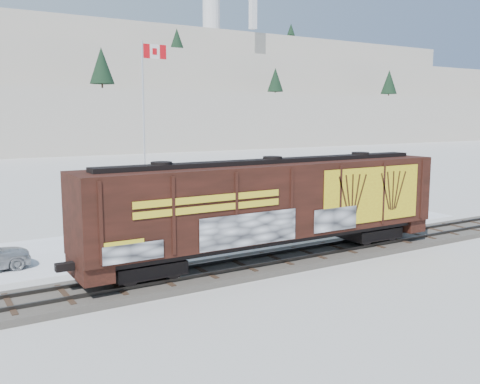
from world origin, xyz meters
TOP-DOWN VIEW (x-y plane):
  - ground at (0.00, 0.00)m, footprint 500.00×500.00m
  - rail_track at (0.00, 0.00)m, footprint 50.00×3.40m
  - parking_strip at (0.00, 7.50)m, footprint 40.00×8.00m
  - hopper_railcar at (1.72, -0.01)m, footprint 18.67×3.06m
  - flagpole at (1.77, 15.92)m, footprint 2.30×0.90m
  - car_white at (2.31, 6.70)m, footprint 4.61×2.14m
  - car_dark at (8.31, 6.29)m, footprint 4.71×3.18m

SIDE VIEW (x-z plane):
  - ground at x=0.00m, z-range 0.00..0.00m
  - parking_strip at x=0.00m, z-range 0.00..0.03m
  - rail_track at x=0.00m, z-range -0.07..0.36m
  - car_dark at x=8.31m, z-range 0.03..1.30m
  - car_white at x=2.31m, z-range 0.03..1.49m
  - hopper_railcar at x=1.72m, z-range 0.69..5.38m
  - flagpole at x=1.77m, z-range -1.55..10.78m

